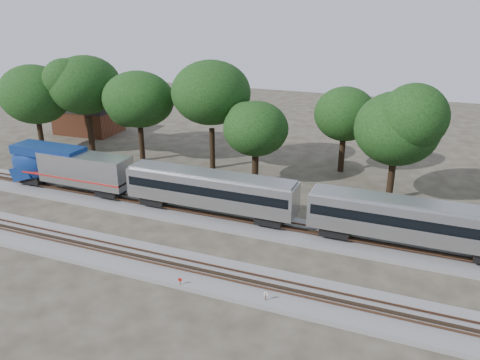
{
  "coord_description": "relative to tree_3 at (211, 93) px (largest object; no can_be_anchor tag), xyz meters",
  "views": [
    {
      "loc": [
        17.83,
        -33.06,
        20.64
      ],
      "look_at": [
        2.54,
        5.0,
        5.02
      ],
      "focal_mm": 35.0,
      "sensor_mm": 36.0,
      "label": 1
    }
  ],
  "objects": [
    {
      "name": "switch_lever",
      "position": [
        12.59,
        -25.85,
        -9.87
      ],
      "size": [
        0.58,
        0.46,
        0.3
      ],
      "primitive_type": "cube",
      "rotation": [
        0.0,
        0.0,
        -0.38
      ],
      "color": "#512D19",
      "rests_on": "ground"
    },
    {
      "name": "tree_5",
      "position": [
        16.01,
        5.09,
        -2.44
      ],
      "size": [
        7.72,
        7.72,
        10.89
      ],
      "color": "black",
      "rests_on": "ground"
    },
    {
      "name": "tree_2",
      "position": [
        -10.45,
        -0.64,
        -1.48
      ],
      "size": [
        8.69,
        8.69,
        12.25
      ],
      "color": "black",
      "rests_on": "ground"
    },
    {
      "name": "track_far",
      "position": [
        7.42,
        -14.06,
        -9.81
      ],
      "size": [
        160.0,
        5.0,
        0.73
      ],
      "color": "slate",
      "rests_on": "ground"
    },
    {
      "name": "track_near",
      "position": [
        7.42,
        -24.06,
        -9.81
      ],
      "size": [
        160.0,
        5.0,
        0.73
      ],
      "color": "slate",
      "rests_on": "ground"
    },
    {
      "name": "tree_6",
      "position": [
        22.76,
        -2.37,
        -1.84
      ],
      "size": [
        8.33,
        8.33,
        11.75
      ],
      "color": "black",
      "rests_on": "ground"
    },
    {
      "name": "tree_0",
      "position": [
        -26.17,
        -2.88,
        -1.54
      ],
      "size": [
        8.63,
        8.63,
        12.17
      ],
      "color": "black",
      "rests_on": "ground"
    },
    {
      "name": "ground",
      "position": [
        7.42,
        -20.06,
        -10.02
      ],
      "size": [
        160.0,
        160.0,
        0.0
      ],
      "primitive_type": "plane",
      "color": "#383328",
      "rests_on": "ground"
    },
    {
      "name": "switch_stand_red",
      "position": [
        9.58,
        -26.41,
        -9.39
      ],
      "size": [
        0.31,
        0.08,
        0.98
      ],
      "rotation": [
        0.0,
        0.0,
        0.16
      ],
      "color": "#512D19",
      "rests_on": "ground"
    },
    {
      "name": "tree_3",
      "position": [
        0.0,
        0.0,
        0.0
      ],
      "size": [
        10.19,
        10.19,
        14.37
      ],
      "color": "black",
      "rests_on": "ground"
    },
    {
      "name": "brick_building",
      "position": [
        -27.08,
        8.81,
        -7.62
      ],
      "size": [
        10.2,
        7.42,
        4.76
      ],
      "rotation": [
        0.0,
        0.0,
        0.04
      ],
      "color": "brown",
      "rests_on": "ground"
    },
    {
      "name": "tree_1",
      "position": [
        -19.25,
        -0.34,
        -0.17
      ],
      "size": [
        10.02,
        10.02,
        14.13
      ],
      "color": "black",
      "rests_on": "ground"
    },
    {
      "name": "switch_stand_white",
      "position": [
        16.32,
        -25.88,
        -9.31
      ],
      "size": [
        0.35,
        0.07,
        1.11
      ],
      "rotation": [
        0.0,
        0.0,
        0.1
      ],
      "color": "#512D19",
      "rests_on": "ground"
    },
    {
      "name": "tree_4",
      "position": [
        7.01,
        -2.74,
        -3.31
      ],
      "size": [
        6.85,
        6.85,
        9.65
      ],
      "color": "black",
      "rests_on": "ground"
    }
  ]
}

